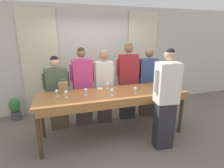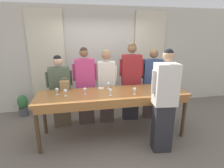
# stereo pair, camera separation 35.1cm
# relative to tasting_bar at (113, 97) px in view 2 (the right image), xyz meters

# --- Properties ---
(ground_plane) EXTENTS (18.00, 18.00, 0.00)m
(ground_plane) POSITION_rel_tasting_bar_xyz_m (0.00, 0.03, -0.86)
(ground_plane) COLOR #70665B
(wall_back) EXTENTS (12.00, 0.06, 2.80)m
(wall_back) POSITION_rel_tasting_bar_xyz_m (0.00, 1.71, 0.54)
(wall_back) COLOR beige
(wall_back) RESTS_ON ground_plane
(curtain_panel_left) EXTENTS (0.91, 0.03, 2.69)m
(curtain_panel_left) POSITION_rel_tasting_bar_xyz_m (-1.42, 1.64, 0.48)
(curtain_panel_left) COLOR beige
(curtain_panel_left) RESTS_ON ground_plane
(curtain_panel_right) EXTENTS (0.91, 0.03, 2.69)m
(curtain_panel_right) POSITION_rel_tasting_bar_xyz_m (1.42, 1.64, 0.48)
(curtain_panel_right) COLOR beige
(curtain_panel_right) RESTS_ON ground_plane
(tasting_bar) EXTENTS (2.96, 0.84, 0.95)m
(tasting_bar) POSITION_rel_tasting_bar_xyz_m (0.00, 0.00, 0.00)
(tasting_bar) COLOR #9E6633
(tasting_bar) RESTS_ON ground_plane
(wine_bottle) EXTENTS (0.08, 0.08, 0.34)m
(wine_bottle) POSITION_rel_tasting_bar_xyz_m (0.96, -0.06, 0.22)
(wine_bottle) COLOR black
(wine_bottle) RESTS_ON tasting_bar
(handbag) EXTENTS (0.19, 0.14, 0.27)m
(handbag) POSITION_rel_tasting_bar_xyz_m (-0.94, 0.37, 0.19)
(handbag) COLOR #997A4C
(handbag) RESTS_ON tasting_bar
(wine_glass_front_left) EXTENTS (0.07, 0.07, 0.13)m
(wine_glass_front_left) POSITION_rel_tasting_bar_xyz_m (1.24, 0.30, 0.19)
(wine_glass_front_left) COLOR white
(wine_glass_front_left) RESTS_ON tasting_bar
(wine_glass_front_mid) EXTENTS (0.07, 0.07, 0.13)m
(wine_glass_front_mid) POSITION_rel_tasting_bar_xyz_m (-0.55, 0.03, 0.18)
(wine_glass_front_mid) COLOR white
(wine_glass_front_mid) RESTS_ON tasting_bar
(wine_glass_front_right) EXTENTS (0.07, 0.07, 0.13)m
(wine_glass_front_right) POSITION_rel_tasting_bar_xyz_m (-1.07, 0.12, 0.19)
(wine_glass_front_right) COLOR white
(wine_glass_front_right) RESTS_ON tasting_bar
(wine_glass_center_left) EXTENTS (0.07, 0.07, 0.13)m
(wine_glass_center_left) POSITION_rel_tasting_bar_xyz_m (1.13, 0.28, 0.18)
(wine_glass_center_left) COLOR white
(wine_glass_center_left) RESTS_ON tasting_bar
(wine_glass_center_mid) EXTENTS (0.07, 0.07, 0.13)m
(wine_glass_center_mid) POSITION_rel_tasting_bar_xyz_m (-0.91, -0.00, 0.19)
(wine_glass_center_mid) COLOR white
(wine_glass_center_mid) RESTS_ON tasting_bar
(wine_glass_center_right) EXTENTS (0.07, 0.07, 0.13)m
(wine_glass_center_right) POSITION_rel_tasting_bar_xyz_m (-0.08, -0.13, 0.19)
(wine_glass_center_right) COLOR white
(wine_glass_center_right) RESTS_ON tasting_bar
(wine_glass_back_left) EXTENTS (0.07, 0.07, 0.13)m
(wine_glass_back_left) POSITION_rel_tasting_bar_xyz_m (0.39, -0.15, 0.19)
(wine_glass_back_left) COLOR white
(wine_glass_back_left) RESTS_ON tasting_bar
(wine_glass_back_mid) EXTENTS (0.07, 0.07, 0.13)m
(wine_glass_back_mid) POSITION_rel_tasting_bar_xyz_m (-0.04, 0.31, 0.18)
(wine_glass_back_mid) COLOR white
(wine_glass_back_mid) RESTS_ON tasting_bar
(napkin) EXTENTS (0.14, 0.14, 0.00)m
(napkin) POSITION_rel_tasting_bar_xyz_m (-0.19, 0.36, 0.09)
(napkin) COLOR white
(napkin) RESTS_ON tasting_bar
(guest_olive_jacket) EXTENTS (0.57, 0.32, 1.64)m
(guest_olive_jacket) POSITION_rel_tasting_bar_xyz_m (-1.07, 0.69, -0.03)
(guest_olive_jacket) COLOR brown
(guest_olive_jacket) RESTS_ON ground_plane
(guest_pink_top) EXTENTS (0.54, 0.24, 1.80)m
(guest_pink_top) POSITION_rel_tasting_bar_xyz_m (-0.51, 0.69, 0.06)
(guest_pink_top) COLOR #473833
(guest_pink_top) RESTS_ON ground_plane
(guest_cream_sweater) EXTENTS (0.50, 0.32, 1.74)m
(guest_cream_sweater) POSITION_rel_tasting_bar_xyz_m (-0.02, 0.69, 0.03)
(guest_cream_sweater) COLOR #473833
(guest_cream_sweater) RESTS_ON ground_plane
(guest_striped_shirt) EXTENTS (0.57, 0.29, 1.89)m
(guest_striped_shirt) POSITION_rel_tasting_bar_xyz_m (0.58, 0.69, 0.11)
(guest_striped_shirt) COLOR #28282D
(guest_striped_shirt) RESTS_ON ground_plane
(guest_navy_coat) EXTENTS (0.54, 0.35, 1.75)m
(guest_navy_coat) POSITION_rel_tasting_bar_xyz_m (1.13, 0.69, 0.03)
(guest_navy_coat) COLOR #473833
(guest_navy_coat) RESTS_ON ground_plane
(host_pouring) EXTENTS (0.50, 0.32, 1.85)m
(host_pouring) POSITION_rel_tasting_bar_xyz_m (0.77, -0.63, 0.08)
(host_pouring) COLOR #28282D
(host_pouring) RESTS_ON ground_plane
(potted_plant) EXTENTS (0.25, 0.25, 0.56)m
(potted_plant) POSITION_rel_tasting_bar_xyz_m (-2.11, 1.39, -0.57)
(potted_plant) COLOR #4C4C51
(potted_plant) RESTS_ON ground_plane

